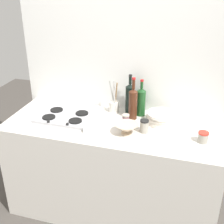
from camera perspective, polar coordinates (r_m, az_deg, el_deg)
ground_plane at (r=3.00m, az=0.00°, el=-17.81°), size 6.00×6.00×0.00m
counter_block at (r=2.71m, az=0.00°, el=-10.91°), size 1.80×0.70×0.90m
backsplash_panel at (r=2.71m, az=2.27°, el=5.36°), size 1.90×0.06×2.25m
stovetop_hob at (r=2.61m, az=-8.90°, el=-0.90°), size 0.49×0.34×0.04m
plate_stack at (r=2.52m, az=9.43°, el=-1.12°), size 0.24×0.25×0.09m
wine_bottle_leftmost at (r=2.62m, az=3.44°, el=2.68°), size 0.08×0.08×0.36m
wine_bottle_mid_left at (r=2.52m, az=4.05°, el=1.74°), size 0.07×0.07×0.37m
wine_bottle_mid_right at (r=2.60m, az=5.60°, el=2.07°), size 0.08×0.08×0.33m
mixing_bowl at (r=2.32m, az=2.81°, el=-3.19°), size 0.19×0.19×0.09m
butter_dish at (r=2.36m, az=-3.38°, el=-3.20°), size 0.18×0.11×0.05m
utensil_crock at (r=2.67m, az=0.36°, el=1.32°), size 0.09×0.09×0.30m
condiment_jar_front at (r=2.31m, az=17.11°, el=-4.64°), size 0.08×0.08×0.08m
condiment_jar_rear at (r=2.45m, az=2.66°, el=-1.51°), size 0.06×0.06×0.10m
condiment_jar_spare at (r=2.35m, az=6.23°, el=-2.71°), size 0.07×0.07×0.11m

